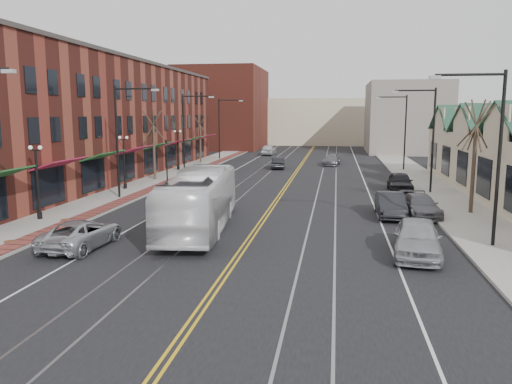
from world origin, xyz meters
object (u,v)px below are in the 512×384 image
(parked_car_b, at_px, (390,205))
(parked_suv, at_px, (82,234))
(transit_bus, at_px, (200,201))
(parked_car_c, at_px, (420,206))
(parked_car_a, at_px, (417,238))
(parked_car_d, at_px, (400,182))

(parked_car_b, bearing_deg, parked_suv, -148.03)
(transit_bus, relative_size, parked_car_b, 2.55)
(transit_bus, xyz_separation_m, parked_car_c, (12.31, 5.52, -0.93))
(parked_suv, height_order, parked_car_b, parked_car_b)
(transit_bus, distance_m, parked_car_a, 11.33)
(parked_car_c, bearing_deg, parked_suv, -154.60)
(parked_suv, relative_size, parked_car_c, 1.05)
(parked_suv, height_order, parked_car_a, parked_car_a)
(parked_suv, height_order, parked_car_c, parked_suv)
(parked_car_a, height_order, parked_car_b, parked_car_a)
(parked_car_a, relative_size, parked_car_b, 1.09)
(parked_car_c, distance_m, parked_car_d, 9.95)
(transit_bus, height_order, parked_car_b, transit_bus)
(parked_car_a, relative_size, parked_car_c, 1.07)
(transit_bus, bearing_deg, parked_suv, 38.65)
(parked_car_a, bearing_deg, parked_suv, -169.08)
(parked_car_c, relative_size, parked_car_d, 1.02)
(parked_suv, xyz_separation_m, parked_car_d, (16.80, 19.87, 0.10))
(parked_car_b, bearing_deg, transit_bus, -154.50)
(parked_suv, distance_m, parked_car_a, 15.30)
(parked_car_c, bearing_deg, parked_car_d, 84.84)
(parked_car_b, relative_size, parked_car_d, 0.99)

